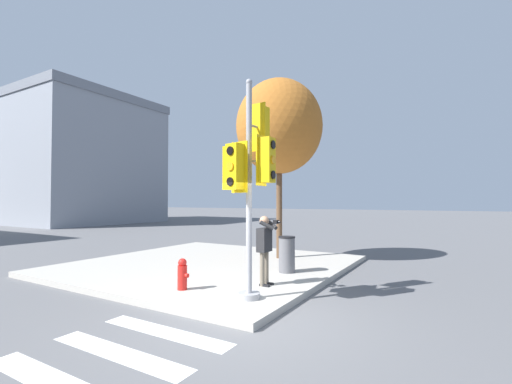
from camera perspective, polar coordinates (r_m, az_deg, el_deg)
name	(u,v)px	position (r m, az deg, el deg)	size (l,w,h in m)	color
ground_plane	(244,318)	(6.63, -2.06, -20.31)	(160.00, 160.00, 0.00)	#5B5B5E
sidewalk_corner	(210,265)	(11.35, -7.62, -11.96)	(8.00, 8.00, 0.15)	#ADA89E
traffic_signal_pole	(249,169)	(7.03, -1.23, 3.91)	(1.14, 1.14, 4.51)	#939399
person_photographer	(265,243)	(8.17, 1.48, -8.56)	(0.50, 0.53, 1.63)	black
street_tree	(279,127)	(12.27, 3.87, 10.78)	(3.03, 3.03, 6.28)	brown
fire_hydrant	(182,274)	(8.05, -12.17, -13.25)	(0.21, 0.27, 0.70)	red
trash_bin	(287,254)	(9.73, 5.16, -10.29)	(0.47, 0.47, 1.00)	#5B5B60
building_right	(79,162)	(38.57, -27.42, 4.53)	(12.31, 12.54, 12.14)	gray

